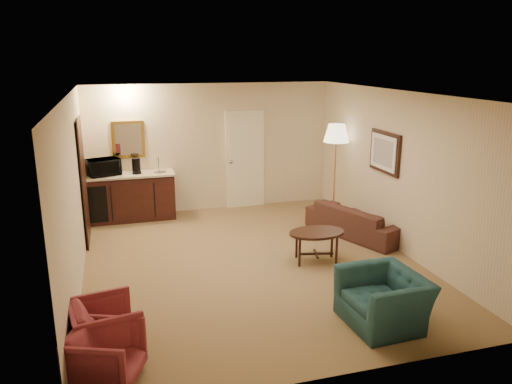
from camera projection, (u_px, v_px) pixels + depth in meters
ground at (251, 262)px, 7.80m from camera, size 6.00×6.00×0.00m
room_walls at (232, 146)px, 8.03m from camera, size 5.02×6.01×2.61m
wetbar_cabinet at (133, 197)px, 9.76m from camera, size 1.64×0.58×0.92m
sofa at (357, 216)px, 8.90m from camera, size 1.22×1.95×0.74m
teal_armchair at (384, 291)px, 5.93m from camera, size 0.68×1.01×0.85m
rose_chair_near at (106, 327)px, 5.28m from camera, size 0.75×0.79×0.70m
rose_chair_far at (106, 354)px, 4.85m from camera, size 0.78×0.80×0.65m
coffee_table at (316, 246)px, 7.77m from camera, size 0.99×0.77×0.50m
floor_lamp at (335, 171)px, 9.77m from camera, size 0.60×0.60×1.87m
waste_bin at (170, 210)px, 9.96m from camera, size 0.26×0.26×0.29m
microwave at (103, 165)px, 9.45m from camera, size 0.65×0.49×0.39m
coffee_maker at (136, 166)px, 9.61m from camera, size 0.18×0.18×0.30m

